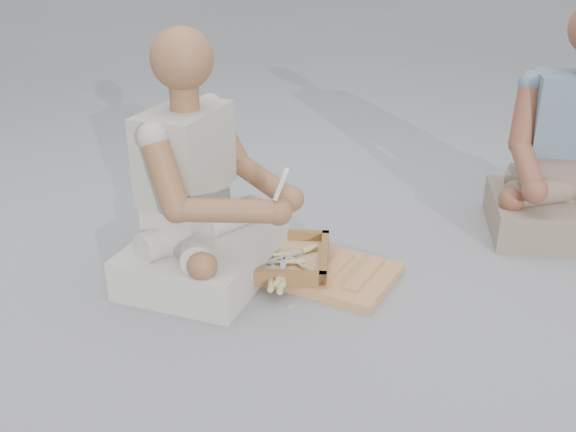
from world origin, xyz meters
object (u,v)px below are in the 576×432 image
at_px(tool_tray, 268,258).
at_px(companion, 575,161).
at_px(carved_panel, 321,270).
at_px(craftsman, 200,199).

distance_m(tool_tray, companion, 1.37).
bearing_deg(carved_panel, companion, 42.56).
relative_size(tool_tray, companion, 0.56).
distance_m(craftsman, companion, 1.58).
bearing_deg(tool_tray, companion, 38.36).
relative_size(tool_tray, craftsman, 0.60).
bearing_deg(carved_panel, tool_tray, -165.85).
bearing_deg(craftsman, carved_panel, 109.39).
relative_size(carved_panel, craftsman, 0.59).
height_order(carved_panel, companion, companion).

